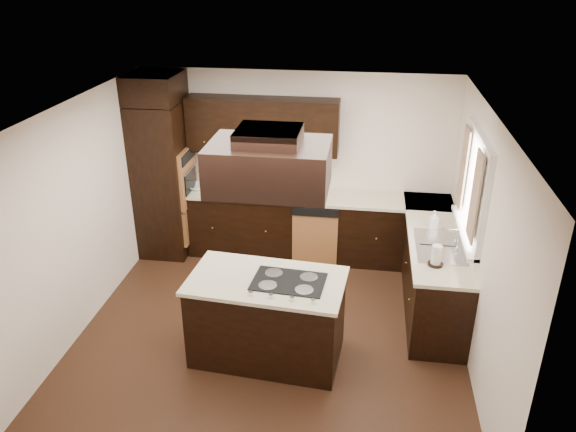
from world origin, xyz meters
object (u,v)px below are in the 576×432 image
at_px(range_hood, 269,166).
at_px(spice_rack, 262,184).
at_px(oven_column, 163,180).
at_px(island, 267,319).

bearing_deg(range_hood, spice_rack, 102.59).
distance_m(oven_column, spice_rack, 1.36).
relative_size(island, range_hood, 1.42).
relative_size(oven_column, spice_rack, 6.67).
xyz_separation_m(range_hood, spice_rack, (-0.51, 2.30, -1.11)).
height_order(oven_column, island, oven_column).
bearing_deg(island, range_hood, -58.55).
height_order(island, spice_rack, spice_rack).
bearing_deg(oven_column, range_hood, -50.26).
height_order(range_hood, spice_rack, range_hood).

